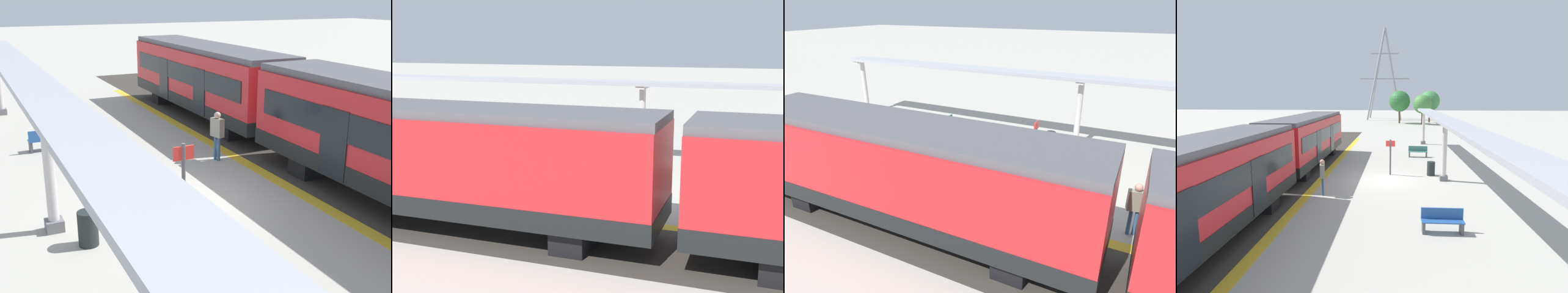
% 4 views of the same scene
% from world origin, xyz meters
% --- Properties ---
extents(ground_plane, '(176.00, 176.00, 0.00)m').
position_xyz_m(ground_plane, '(0.00, 0.00, 0.00)').
color(ground_plane, '#ADAA9F').
extents(tactile_edge_strip, '(0.44, 35.39, 0.01)m').
position_xyz_m(tactile_edge_strip, '(-3.66, 0.00, 0.00)').
color(tactile_edge_strip, gold).
rests_on(tactile_edge_strip, ground).
extents(trackbed, '(3.20, 47.39, 0.01)m').
position_xyz_m(trackbed, '(-5.48, 0.00, 0.00)').
color(trackbed, '#38332D').
rests_on(trackbed, ground).
extents(train_near_carriage, '(2.65, 12.08, 3.48)m').
position_xyz_m(train_near_carriage, '(-5.48, -9.06, 1.83)').
color(train_near_carriage, red).
rests_on(train_near_carriage, ground).
extents(train_far_carriage, '(2.65, 12.08, 3.48)m').
position_xyz_m(train_far_carriage, '(-5.48, 3.59, 1.83)').
color(train_far_carriage, red).
rests_on(train_far_carriage, ground).
extents(canopy_pillar_second, '(1.10, 0.44, 3.42)m').
position_xyz_m(canopy_pillar_second, '(3.43, 0.18, 1.73)').
color(canopy_pillar_second, slate).
rests_on(canopy_pillar_second, ground).
extents(canopy_pillar_third, '(1.10, 0.44, 3.42)m').
position_xyz_m(canopy_pillar_third, '(3.43, 13.85, 1.73)').
color(canopy_pillar_third, slate).
rests_on(canopy_pillar_third, ground).
extents(canopy_beam, '(1.20, 28.47, 0.16)m').
position_xyz_m(canopy_beam, '(3.43, 0.02, 3.50)').
color(canopy_beam, '#A8AAB2').
rests_on(canopy_beam, canopy_pillar_nearest).
extents(bench_near_end, '(1.51, 0.46, 0.86)m').
position_xyz_m(bench_near_end, '(2.36, -6.75, 0.44)').
color(bench_near_end, '#265399').
rests_on(bench_near_end, ground).
extents(bench_mid_platform, '(1.51, 0.49, 0.86)m').
position_xyz_m(bench_mid_platform, '(2.44, 7.09, 0.44)').
color(bench_mid_platform, '#3D756B').
rests_on(bench_mid_platform, ground).
extents(trash_bin, '(0.48, 0.48, 0.86)m').
position_xyz_m(trash_bin, '(2.84, 1.29, 0.43)').
color(trash_bin, '#202626').
rests_on(trash_bin, ground).
extents(platform_info_sign, '(0.56, 0.10, 2.20)m').
position_xyz_m(platform_info_sign, '(0.35, 1.29, 1.33)').
color(platform_info_sign, '#4C4C51').
rests_on(platform_info_sign, ground).
extents(passenger_waiting_near_edge, '(0.34, 0.55, 1.78)m').
position_xyz_m(passenger_waiting_near_edge, '(-2.88, -2.94, 1.12)').
color(passenger_waiting_near_edge, '#36577E').
rests_on(passenger_waiting_near_edge, ground).
extents(electricity_pylon, '(9.95, 7.00, 18.32)m').
position_xyz_m(electricity_pylon, '(-1.75, 47.16, 9.30)').
color(electricity_pylon, '#93969B').
rests_on(electricity_pylon, ground).
extents(tree_left_background, '(3.20, 3.20, 5.03)m').
position_xyz_m(tree_left_background, '(5.13, 36.01, 3.42)').
color(tree_left_background, brown).
rests_on(tree_left_background, ground).
extents(tree_right_background, '(3.72, 3.72, 5.77)m').
position_xyz_m(tree_right_background, '(6.77, 40.37, 3.90)').
color(tree_right_background, brown).
rests_on(tree_right_background, ground).
extents(tree_centre_background, '(3.73, 3.73, 5.77)m').
position_xyz_m(tree_centre_background, '(1.25, 37.95, 3.89)').
color(tree_centre_background, brown).
rests_on(tree_centre_background, ground).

